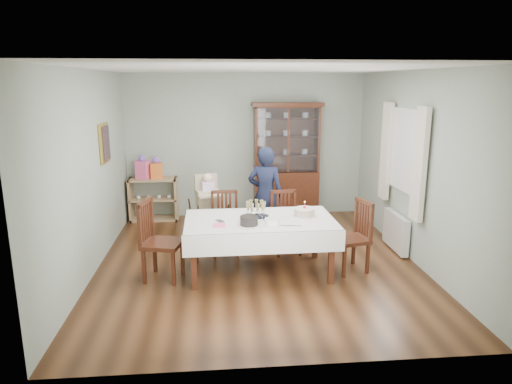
{
  "coord_description": "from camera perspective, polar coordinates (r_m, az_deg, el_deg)",
  "views": [
    {
      "loc": [
        -0.58,
        -6.14,
        2.52
      ],
      "look_at": [
        -0.01,
        0.2,
        0.99
      ],
      "focal_mm": 32.0,
      "sensor_mm": 36.0,
      "label": 1
    }
  ],
  "objects": [
    {
      "name": "birthday_cake",
      "position": [
        6.19,
        6.08,
        -2.58
      ],
      "size": [
        0.32,
        0.32,
        0.22
      ],
      "color": "white",
      "rests_on": "dining_table"
    },
    {
      "name": "china_cabinet",
      "position": [
        8.62,
        3.79,
        4.12
      ],
      "size": [
        1.3,
        0.48,
        2.18
      ],
      "color": "#471F11",
      "rests_on": "floor"
    },
    {
      "name": "floor",
      "position": [
        6.67,
        0.22,
        -8.74
      ],
      "size": [
        5.0,
        5.0,
        0.0
      ],
      "primitive_type": "plane",
      "color": "#593319",
      "rests_on": "ground"
    },
    {
      "name": "chair_end_right",
      "position": [
        6.43,
        11.73,
        -7.12
      ],
      "size": [
        0.53,
        0.53,
        0.98
      ],
      "rotation": [
        0.0,
        0.0,
        -1.32
      ],
      "color": "#471F11",
      "rests_on": "floor"
    },
    {
      "name": "dining_table",
      "position": [
        6.19,
        0.47,
        -6.72
      ],
      "size": [
        2.02,
        1.18,
        0.76
      ],
      "rotation": [
        0.0,
        0.0,
        0.02
      ],
      "color": "#471F11",
      "rests_on": "floor"
    },
    {
      "name": "high_chair",
      "position": [
        7.47,
        -5.96,
        -2.81
      ],
      "size": [
        0.59,
        0.59,
        1.12
      ],
      "rotation": [
        0.0,
        0.0,
        0.22
      ],
      "color": "black",
      "rests_on": "floor"
    },
    {
      "name": "chair_far_left",
      "position": [
        6.93,
        -3.86,
        -5.44
      ],
      "size": [
        0.43,
        0.43,
        0.94
      ],
      "rotation": [
        0.0,
        0.0,
        0.02
      ],
      "color": "#471F11",
      "rests_on": "floor"
    },
    {
      "name": "napkin_stack",
      "position": [
        5.8,
        -4.6,
        -4.16
      ],
      "size": [
        0.15,
        0.15,
        0.02
      ],
      "primitive_type": "cube",
      "rotation": [
        0.0,
        0.0,
        0.03
      ],
      "color": "#FF5D98",
      "rests_on": "dining_table"
    },
    {
      "name": "window",
      "position": [
        7.09,
        18.22,
        4.93
      ],
      "size": [
        0.04,
        1.02,
        1.22
      ],
      "primitive_type": "cube",
      "color": "white",
      "rests_on": "room_shell"
    },
    {
      "name": "curtain_left",
      "position": [
        6.53,
        19.78,
        3.23
      ],
      "size": [
        0.07,
        0.3,
        1.55
      ],
      "primitive_type": "cube",
      "color": "silver",
      "rests_on": "room_shell"
    },
    {
      "name": "picture_frame",
      "position": [
        7.19,
        -18.41,
        5.83
      ],
      "size": [
        0.04,
        0.48,
        0.58
      ],
      "primitive_type": "cube",
      "color": "gold",
      "rests_on": "room_shell"
    },
    {
      "name": "plate_stack_dark",
      "position": [
        5.81,
        -0.88,
        -3.58
      ],
      "size": [
        0.26,
        0.26,
        0.11
      ],
      "primitive_type": "cylinder",
      "rotation": [
        0.0,
        0.0,
        -0.12
      ],
      "color": "black",
      "rests_on": "dining_table"
    },
    {
      "name": "gift_bag_orange",
      "position": [
        8.61,
        -12.35,
        2.86
      ],
      "size": [
        0.24,
        0.19,
        0.41
      ],
      "color": "orange",
      "rests_on": "sideboard"
    },
    {
      "name": "plate_stack_white",
      "position": [
        5.82,
        2.0,
        -3.73
      ],
      "size": [
        0.23,
        0.23,
        0.08
      ],
      "primitive_type": "cylinder",
      "rotation": [
        0.0,
        0.0,
        -0.24
      ],
      "color": "white",
      "rests_on": "dining_table"
    },
    {
      "name": "room_shell",
      "position": [
        6.75,
        -0.19,
        6.53
      ],
      "size": [
        5.0,
        5.0,
        5.0
      ],
      "color": "#9EAA99",
      "rests_on": "floor"
    },
    {
      "name": "chair_end_left",
      "position": [
        6.15,
        -11.69,
        -7.83
      ],
      "size": [
        0.57,
        0.57,
        1.06
      ],
      "rotation": [
        0.0,
        0.0,
        1.34
      ],
      "color": "#471F11",
      "rests_on": "floor"
    },
    {
      "name": "curtain_right",
      "position": [
        7.65,
        15.94,
        4.91
      ],
      "size": [
        0.07,
        0.3,
        1.55
      ],
      "primitive_type": "cube",
      "color": "silver",
      "rests_on": "room_shell"
    },
    {
      "name": "champagne_tray",
      "position": [
        6.11,
        -0.04,
        -2.56
      ],
      "size": [
        0.37,
        0.37,
        0.22
      ],
      "color": "silver",
      "rests_on": "dining_table"
    },
    {
      "name": "chair_far_right",
      "position": [
        6.97,
        3.75,
        -5.33
      ],
      "size": [
        0.47,
        0.47,
        0.93
      ],
      "rotation": [
        0.0,
        0.0,
        0.13
      ],
      "color": "#471F11",
      "rests_on": "floor"
    },
    {
      "name": "radiator",
      "position": [
        7.35,
        17.07,
        -4.74
      ],
      "size": [
        0.1,
        0.8,
        0.55
      ],
      "primitive_type": "cube",
      "color": "white",
      "rests_on": "floor"
    },
    {
      "name": "cutlery",
      "position": [
        5.98,
        -4.85,
        -3.64
      ],
      "size": [
        0.16,
        0.18,
        0.01
      ],
      "primitive_type": null,
      "rotation": [
        0.0,
        0.0,
        0.41
      ],
      "color": "silver",
      "rests_on": "dining_table"
    },
    {
      "name": "cake_knife",
      "position": [
        5.79,
        4.35,
        -4.22
      ],
      "size": [
        0.27,
        0.07,
        0.01
      ],
      "primitive_type": "cube",
      "rotation": [
        0.0,
        0.0,
        -0.17
      ],
      "color": "silver",
      "rests_on": "dining_table"
    },
    {
      "name": "sideboard",
      "position": [
        8.77,
        -12.67,
        -0.86
      ],
      "size": [
        0.9,
        0.38,
        0.8
      ],
      "color": "tan",
      "rests_on": "floor"
    },
    {
      "name": "woman",
      "position": [
        7.3,
        1.18,
        -0.34
      ],
      "size": [
        0.64,
        0.5,
        1.56
      ],
      "primitive_type": "imported",
      "rotation": [
        0.0,
        0.0,
        2.89
      ],
      "color": "black",
      "rests_on": "floor"
    },
    {
      "name": "gift_bag_pink",
      "position": [
        8.65,
        -13.99,
        2.93
      ],
      "size": [
        0.28,
        0.23,
        0.45
      ],
      "color": "#FF5D98",
      "rests_on": "sideboard"
    }
  ]
}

